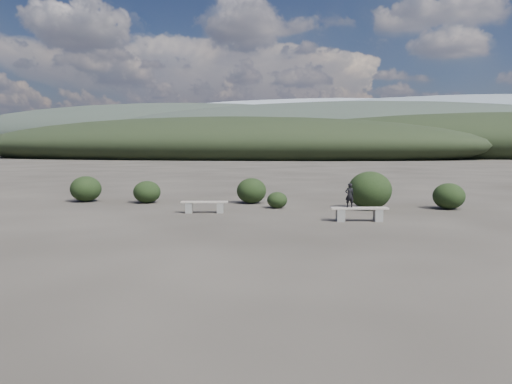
# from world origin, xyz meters

# --- Properties ---
(ground) EXTENTS (1200.00, 1200.00, 0.00)m
(ground) POSITION_xyz_m (0.00, 0.00, 0.00)
(ground) COLOR #2E2923
(ground) RESTS_ON ground
(bench_left) EXTENTS (1.87, 0.78, 0.46)m
(bench_left) POSITION_xyz_m (-1.76, 6.00, 0.28)
(bench_left) COLOR slate
(bench_left) RESTS_ON ground
(bench_right) EXTENTS (2.01, 0.78, 0.49)m
(bench_right) POSITION_xyz_m (4.17, 4.94, 0.30)
(bench_right) COLOR slate
(bench_right) RESTS_ON ground
(seated_person) EXTENTS (0.36, 0.29, 0.85)m
(seated_person) POSITION_xyz_m (3.83, 4.88, 0.92)
(seated_person) COLOR black
(seated_person) RESTS_ON bench_right
(shrub_a) EXTENTS (1.25, 1.25, 1.02)m
(shrub_a) POSITION_xyz_m (-5.37, 8.79, 0.51)
(shrub_a) COLOR black
(shrub_a) RESTS_ON ground
(shrub_b) EXTENTS (1.35, 1.35, 1.16)m
(shrub_b) POSITION_xyz_m (-0.62, 9.60, 0.58)
(shrub_b) COLOR black
(shrub_b) RESTS_ON ground
(shrub_c) EXTENTS (0.86, 0.86, 0.69)m
(shrub_c) POSITION_xyz_m (0.80, 8.07, 0.34)
(shrub_c) COLOR black
(shrub_c) RESTS_ON ground
(shrub_d) EXTENTS (1.80, 1.80, 1.57)m
(shrub_d) POSITION_xyz_m (4.63, 8.51, 0.79)
(shrub_d) COLOR black
(shrub_d) RESTS_ON ground
(shrub_e) EXTENTS (1.30, 1.30, 1.09)m
(shrub_e) POSITION_xyz_m (7.85, 9.14, 0.54)
(shrub_e) COLOR black
(shrub_e) RESTS_ON ground
(shrub_f) EXTENTS (1.43, 1.43, 1.21)m
(shrub_f) POSITION_xyz_m (-8.43, 8.76, 0.60)
(shrub_f) COLOR black
(shrub_f) RESTS_ON ground
(mountain_ridges) EXTENTS (500.00, 400.00, 56.00)m
(mountain_ridges) POSITION_xyz_m (-7.48, 339.06, 10.84)
(mountain_ridges) COLOR black
(mountain_ridges) RESTS_ON ground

